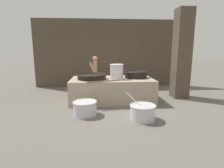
{
  "coord_description": "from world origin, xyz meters",
  "views": [
    {
      "loc": [
        -0.45,
        -6.05,
        1.74
      ],
      "look_at": [
        0.0,
        0.0,
        0.6
      ],
      "focal_mm": 28.0,
      "sensor_mm": 36.0,
      "label": 1
    }
  ],
  "objects_px": {
    "giant_wok_near": "(92,76)",
    "giant_wok_far": "(136,74)",
    "cook": "(95,73)",
    "prep_bowl_meat": "(85,107)",
    "prep_bowl_vegetables": "(143,111)",
    "stock_pot": "(117,71)"
  },
  "relations": [
    {
      "from": "giant_wok_near",
      "to": "prep_bowl_vegetables",
      "type": "relative_size",
      "value": 1.38
    },
    {
      "from": "stock_pot",
      "to": "cook",
      "type": "relative_size",
      "value": 0.33
    },
    {
      "from": "giant_wok_near",
      "to": "giant_wok_far",
      "type": "distance_m",
      "value": 1.58
    },
    {
      "from": "giant_wok_near",
      "to": "giant_wok_far",
      "type": "height_order",
      "value": "giant_wok_far"
    },
    {
      "from": "prep_bowl_vegetables",
      "to": "prep_bowl_meat",
      "type": "bearing_deg",
      "value": 163.37
    },
    {
      "from": "giant_wok_near",
      "to": "prep_bowl_meat",
      "type": "distance_m",
      "value": 1.49
    },
    {
      "from": "prep_bowl_vegetables",
      "to": "giant_wok_near",
      "type": "bearing_deg",
      "value": 127.46
    },
    {
      "from": "stock_pot",
      "to": "prep_bowl_vegetables",
      "type": "bearing_deg",
      "value": -74.05
    },
    {
      "from": "giant_wok_far",
      "to": "prep_bowl_meat",
      "type": "relative_size",
      "value": 1.22
    },
    {
      "from": "giant_wok_near",
      "to": "cook",
      "type": "height_order",
      "value": "cook"
    },
    {
      "from": "giant_wok_far",
      "to": "cook",
      "type": "bearing_deg",
      "value": 142.71
    },
    {
      "from": "giant_wok_near",
      "to": "stock_pot",
      "type": "relative_size",
      "value": 1.97
    },
    {
      "from": "giant_wok_far",
      "to": "stock_pot",
      "type": "bearing_deg",
      "value": -162.25
    },
    {
      "from": "cook",
      "to": "prep_bowl_vegetables",
      "type": "relative_size",
      "value": 2.1
    },
    {
      "from": "giant_wok_near",
      "to": "prep_bowl_meat",
      "type": "relative_size",
      "value": 1.52
    },
    {
      "from": "giant_wok_near",
      "to": "prep_bowl_vegetables",
      "type": "distance_m",
      "value": 2.32
    },
    {
      "from": "giant_wok_near",
      "to": "giant_wok_far",
      "type": "bearing_deg",
      "value": 7.44
    },
    {
      "from": "giant_wok_far",
      "to": "cook",
      "type": "xyz_separation_m",
      "value": [
        -1.49,
        1.13,
        -0.09
      ]
    },
    {
      "from": "giant_wok_far",
      "to": "prep_bowl_meat",
      "type": "bearing_deg",
      "value": -138.61
    },
    {
      "from": "giant_wok_near",
      "to": "prep_bowl_vegetables",
      "type": "height_order",
      "value": "giant_wok_near"
    },
    {
      "from": "prep_bowl_vegetables",
      "to": "prep_bowl_meat",
      "type": "relative_size",
      "value": 1.1
    },
    {
      "from": "cook",
      "to": "prep_bowl_meat",
      "type": "distance_m",
      "value": 2.73
    }
  ]
}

